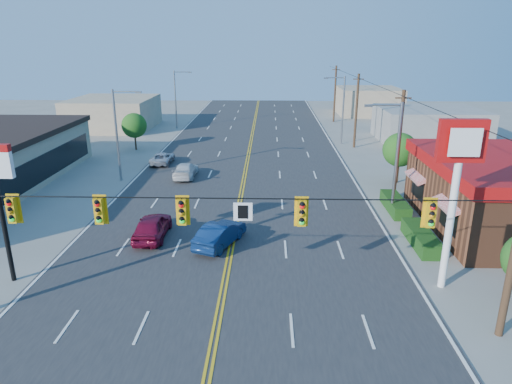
{
  "coord_description": "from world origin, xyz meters",
  "views": [
    {
      "loc": [
        2.18,
        -16.71,
        11.8
      ],
      "look_at": [
        1.37,
        12.31,
        2.2
      ],
      "focal_mm": 32.0,
      "sensor_mm": 36.0,
      "label": 1
    }
  ],
  "objects_px": {
    "car_blue": "(220,235)",
    "car_white": "(186,171)",
    "signal_span": "(210,225)",
    "car_silver": "(162,159)",
    "car_magenta": "(152,227)",
    "kfc_pylon": "(457,171)"
  },
  "relations": [
    {
      "from": "kfc_pylon",
      "to": "car_blue",
      "type": "xyz_separation_m",
      "value": [
        -11.7,
        4.5,
        -5.33
      ]
    },
    {
      "from": "kfc_pylon",
      "to": "car_white",
      "type": "relative_size",
      "value": 1.9
    },
    {
      "from": "car_magenta",
      "to": "car_white",
      "type": "height_order",
      "value": "car_magenta"
    },
    {
      "from": "kfc_pylon",
      "to": "car_silver",
      "type": "height_order",
      "value": "kfc_pylon"
    },
    {
      "from": "signal_span",
      "to": "car_magenta",
      "type": "distance_m",
      "value": 11.47
    },
    {
      "from": "car_silver",
      "to": "car_magenta",
      "type": "bearing_deg",
      "value": 101.13
    },
    {
      "from": "kfc_pylon",
      "to": "car_blue",
      "type": "height_order",
      "value": "kfc_pylon"
    },
    {
      "from": "car_magenta",
      "to": "signal_span",
      "type": "bearing_deg",
      "value": 116.9
    },
    {
      "from": "car_blue",
      "to": "signal_span",
      "type": "bearing_deg",
      "value": 115.92
    },
    {
      "from": "car_magenta",
      "to": "car_silver",
      "type": "height_order",
      "value": "car_magenta"
    },
    {
      "from": "kfc_pylon",
      "to": "car_silver",
      "type": "distance_m",
      "value": 31.19
    },
    {
      "from": "car_white",
      "to": "car_silver",
      "type": "distance_m",
      "value": 5.71
    },
    {
      "from": "car_magenta",
      "to": "car_white",
      "type": "distance_m",
      "value": 13.46
    },
    {
      "from": "signal_span",
      "to": "car_silver",
      "type": "bearing_deg",
      "value": 106.86
    },
    {
      "from": "signal_span",
      "to": "car_white",
      "type": "relative_size",
      "value": 5.43
    },
    {
      "from": "kfc_pylon",
      "to": "car_magenta",
      "type": "height_order",
      "value": "kfc_pylon"
    },
    {
      "from": "car_blue",
      "to": "car_white",
      "type": "relative_size",
      "value": 0.97
    },
    {
      "from": "car_blue",
      "to": "car_white",
      "type": "distance_m",
      "value": 15.18
    },
    {
      "from": "car_magenta",
      "to": "car_blue",
      "type": "relative_size",
      "value": 1.03
    },
    {
      "from": "kfc_pylon",
      "to": "car_magenta",
      "type": "relative_size",
      "value": 1.89
    },
    {
      "from": "car_white",
      "to": "car_blue",
      "type": "bearing_deg",
      "value": 107.81
    },
    {
      "from": "car_blue",
      "to": "car_silver",
      "type": "relative_size",
      "value": 1.05
    }
  ]
}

